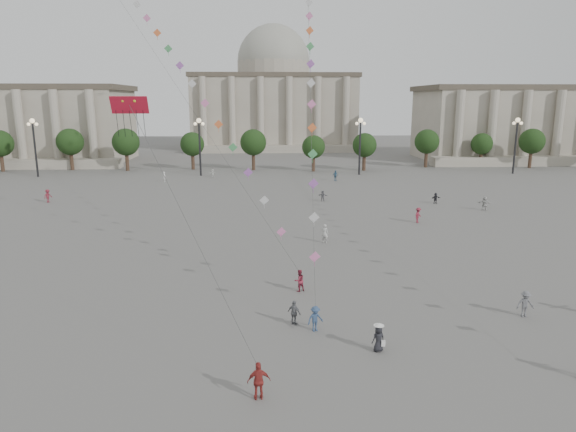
{
  "coord_description": "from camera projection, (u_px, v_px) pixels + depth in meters",
  "views": [
    {
      "loc": [
        -3.17,
        -26.4,
        13.85
      ],
      "look_at": [
        -1.34,
        12.0,
        5.15
      ],
      "focal_mm": 32.0,
      "sensor_mm": 36.0,
      "label": 1
    }
  ],
  "objects": [
    {
      "name": "hat_person",
      "position": [
        379.0,
        338.0,
        28.79
      ],
      "size": [
        0.86,
        0.7,
        1.69
      ],
      "color": "black",
      "rests_on": "ground"
    },
    {
      "name": "tourist_0",
      "position": [
        259.0,
        381.0,
        24.13
      ],
      "size": [
        1.15,
        0.59,
        1.89
      ],
      "primitive_type": "imported",
      "rotation": [
        0.0,
        0.0,
        3.26
      ],
      "color": "#9C2E2A",
      "rests_on": "ground"
    },
    {
      "name": "person_crowd_6",
      "position": [
        525.0,
        304.0,
        33.39
      ],
      "size": [
        1.15,
        0.66,
        1.77
      ],
      "primitive_type": "imported",
      "rotation": [
        0.0,
        0.0,
        0.0
      ],
      "color": "slate",
      "rests_on": "ground"
    },
    {
      "name": "person_crowd_0",
      "position": [
        335.0,
        176.0,
        90.03
      ],
      "size": [
        1.17,
        0.83,
        1.85
      ],
      "primitive_type": "imported",
      "rotation": [
        0.0,
        0.0,
        0.39
      ],
      "color": "#396181",
      "rests_on": "ground"
    },
    {
      "name": "person_crowd_9",
      "position": [
        436.0,
        198.0,
        70.24
      ],
      "size": [
        1.44,
        0.84,
        1.48
      ],
      "primitive_type": "imported",
      "rotation": [
        0.0,
        0.0,
        0.32
      ],
      "color": "black",
      "rests_on": "ground"
    },
    {
      "name": "lamp_post_far_west",
      "position": [
        34.0,
        137.0,
        93.41
      ],
      "size": [
        2.0,
        0.9,
        10.65
      ],
      "color": "#262628",
      "rests_on": "ground"
    },
    {
      "name": "person_crowd_7",
      "position": [
        485.0,
        203.0,
        65.9
      ],
      "size": [
        1.75,
        0.87,
        1.81
      ],
      "primitive_type": "imported",
      "rotation": [
        0.0,
        0.0,
        2.93
      ],
      "color": "#B6B6B1",
      "rests_on": "ground"
    },
    {
      "name": "person_crowd_4",
      "position": [
        213.0,
        173.0,
        94.42
      ],
      "size": [
        1.32,
        1.24,
        1.48
      ],
      "primitive_type": "imported",
      "rotation": [
        0.0,
        0.0,
        3.87
      ],
      "color": "silver",
      "rests_on": "ground"
    },
    {
      "name": "person_crowd_8",
      "position": [
        418.0,
        215.0,
        59.15
      ],
      "size": [
        1.26,
        1.31,
        1.79
      ],
      "primitive_type": "imported",
      "rotation": [
        0.0,
        0.0,
        0.85
      ],
      "color": "maroon",
      "rests_on": "ground"
    },
    {
      "name": "person_crowd_2",
      "position": [
        48.0,
        196.0,
        70.95
      ],
      "size": [
        1.2,
        1.36,
        1.82
      ],
      "primitive_type": "imported",
      "rotation": [
        0.0,
        0.0,
        1.0
      ],
      "color": "maroon",
      "rests_on": "ground"
    },
    {
      "name": "lamp_post_mid_west",
      "position": [
        199.0,
        136.0,
        94.8
      ],
      "size": [
        2.0,
        0.9,
        10.65
      ],
      "color": "#262628",
      "rests_on": "ground"
    },
    {
      "name": "tourist_3",
      "position": [
        294.0,
        313.0,
        32.22
      ],
      "size": [
        0.97,
        0.89,
        1.59
      ],
      "primitive_type": "imported",
      "rotation": [
        0.0,
        0.0,
        2.47
      ],
      "color": "slate",
      "rests_on": "ground"
    },
    {
      "name": "lamp_post_far_east",
      "position": [
        516.0,
        135.0,
        97.59
      ],
      "size": [
        2.0,
        0.9,
        10.65
      ],
      "color": "#262628",
      "rests_on": "ground"
    },
    {
      "name": "kite_flyer_1",
      "position": [
        315.0,
        319.0,
        31.33
      ],
      "size": [
        1.19,
        0.97,
        1.61
      ],
      "primitive_type": "imported",
      "rotation": [
        0.0,
        0.0,
        0.42
      ],
      "color": "navy",
      "rests_on": "ground"
    },
    {
      "name": "person_crowd_10",
      "position": [
        164.0,
        177.0,
        89.02
      ],
      "size": [
        0.44,
        0.65,
        1.76
      ],
      "primitive_type": "imported",
      "rotation": [
        0.0,
        0.0,
        1.59
      ],
      "color": "silver",
      "rests_on": "ground"
    },
    {
      "name": "dragon_kite",
      "position": [
        131.0,
        118.0,
        30.65
      ],
      "size": [
        4.93,
        5.2,
        17.25
      ],
      "color": "#A81226",
      "rests_on": "ground"
    },
    {
      "name": "tree_row",
      "position": [
        279.0,
        143.0,
        103.72
      ],
      "size": [
        137.12,
        5.12,
        8.0
      ],
      "color": "#332319",
      "rests_on": "ground"
    },
    {
      "name": "lamp_post_mid_east",
      "position": [
        360.0,
        136.0,
        96.19
      ],
      "size": [
        2.0,
        0.9,
        10.65
      ],
      "color": "#262628",
      "rests_on": "ground"
    },
    {
      "name": "person_crowd_12",
      "position": [
        323.0,
        196.0,
        71.95
      ],
      "size": [
        1.46,
        0.88,
        1.5
      ],
      "primitive_type": "imported",
      "rotation": [
        0.0,
        0.0,
        2.8
      ],
      "color": "slate",
      "rests_on": "ground"
    },
    {
      "name": "person_crowd_13",
      "position": [
        325.0,
        233.0,
        50.84
      ],
      "size": [
        0.82,
        0.7,
        1.91
      ],
      "primitive_type": "imported",
      "rotation": [
        0.0,
        0.0,
        2.72
      ],
      "color": "#B5B5B0",
      "rests_on": "ground"
    },
    {
      "name": "kite_flyer_0",
      "position": [
        299.0,
        280.0,
        37.92
      ],
      "size": [
        1.0,
        0.92,
        1.66
      ],
      "primitive_type": "imported",
      "rotation": [
        0.0,
        0.0,
        3.61
      ],
      "color": "maroon",
      "rests_on": "ground"
    },
    {
      "name": "hall_central",
      "position": [
        274.0,
        99.0,
        151.68
      ],
      "size": [
        48.3,
        34.3,
        35.5
      ],
      "color": "gray",
      "rests_on": "ground"
    },
    {
      "name": "ground",
      "position": [
        322.0,
        352.0,
        28.92
      ],
      "size": [
        360.0,
        360.0,
        0.0
      ],
      "primitive_type": "plane",
      "color": "#565451",
      "rests_on": "ground"
    }
  ]
}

